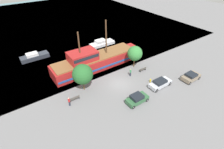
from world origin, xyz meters
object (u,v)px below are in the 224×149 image
Objects in this scene: moored_boat_outer at (102,43)px; parked_car_curb_rear at (137,99)px; parked_car_curb_front at (160,83)px; bench_promenade_west at (143,69)px; moored_boat_dockside at (34,57)px; pedestrian_walking_near at (69,102)px; pedestrian_walking_far at (130,72)px; bench_promenade_east at (74,99)px; pirate_ship at (94,61)px; parked_car_curb_mid at (191,77)px; fire_hydrant at (150,80)px.

moored_boat_outer is 23.13m from parked_car_curb_rear.
moored_boat_outer is 1.75× the size of parked_car_curb_rear.
parked_car_curb_front is 5.72m from bench_promenade_west.
parked_car_curb_rear reaches higher than parked_car_curb_front.
moored_boat_dockside is 1.40× the size of parked_car_curb_front.
pedestrian_walking_near reaches higher than bench_promenade_west.
moored_boat_outer is 15.85m from pedestrian_walking_far.
moored_boat_dockside is at bearing 95.15° from bench_promenade_east.
parked_car_curb_front is 2.35× the size of bench_promenade_east.
pirate_ship reaches higher than moored_boat_outer.
pirate_ship is at bearing 40.18° from pedestrian_walking_near.
pedestrian_walking_near is (-15.93, 4.92, 0.13)m from parked_car_curb_front.
parked_car_curb_mid is at bearing -17.09° from pedestrian_walking_near.
fire_hydrant is (-1.05, -19.41, -0.17)m from moored_boat_outer.
bench_promenade_west is at bearing 126.31° from parked_car_curb_mid.
parked_car_curb_rear reaches higher than parked_car_curb_mid.
moored_boat_dockside is 8.27× the size of fire_hydrant.
pedestrian_walking_near is (0.57, -19.06, 0.24)m from moored_boat_dockside.
parked_car_curb_front is at bearing -67.44° from pedestrian_walking_far.
parked_car_curb_front is at bearing -20.52° from bench_promenade_east.
bench_promenade_west is at bearing 41.28° from parked_car_curb_rear.
bench_promenade_east is (-8.48, 6.31, -0.29)m from parked_car_curb_rear.
parked_car_curb_rear is at bearing -121.36° from pedestrian_walking_far.
pedestrian_walking_far is (-1.84, 3.83, 0.47)m from fire_hydrant.
parked_car_curb_rear is at bearing -107.26° from moored_boat_outer.
bench_promenade_east is (1.66, -18.42, -0.17)m from moored_boat_dockside.
pirate_ship is at bearing 137.25° from bench_promenade_west.
bench_promenade_east reaches higher than fire_hydrant.
parked_car_curb_rear is 6.41m from fire_hydrant.
moored_boat_dockside is at bearing 131.58° from parked_car_curb_mid.
parked_car_curb_rear reaches higher than fire_hydrant.
moored_boat_outer reaches higher than bench_promenade_east.
fire_hydrant is at bearing 105.86° from parked_car_curb_front.
moored_boat_outer is (7.22, 8.62, -1.09)m from pirate_ship.
moored_boat_dockside is 26.74m from parked_car_curb_rear.
pedestrian_walking_far is at bearing 115.69° from fire_hydrant.
parked_car_curb_rear is at bearing -30.70° from pedestrian_walking_near.
bench_promenade_east is at bearing -179.70° from bench_promenade_west.
pedestrian_walking_near reaches higher than parked_car_curb_mid.
bench_promenade_west is at bearing 0.30° from bench_promenade_east.
pedestrian_walking_near is (-16.86, -0.72, 0.42)m from bench_promenade_west.
parked_car_curb_rear is (10.14, -24.74, 0.12)m from moored_boat_dockside.
moored_boat_dockside is 1.64× the size of parked_car_curb_mid.
parked_car_curb_mid is 8.09m from fire_hydrant.
bench_promenade_west is (0.94, 5.64, -0.29)m from parked_car_curb_front.
pedestrian_walking_far is at bearing 112.56° from parked_car_curb_front.
bench_promenade_west is 3.35m from pedestrian_walking_far.
bench_promenade_east is 1.14× the size of pedestrian_walking_near.
parked_car_curb_mid is at bearing -53.69° from bench_promenade_west.
bench_promenade_east is at bearing 165.72° from fire_hydrant.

